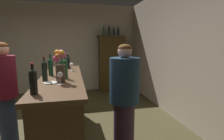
{
  "coord_description": "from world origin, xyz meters",
  "views": [
    {
      "loc": [
        0.62,
        -2.71,
        1.56
      ],
      "look_at": [
        1.2,
        -0.14,
        1.15
      ],
      "focal_mm": 27.29,
      "sensor_mm": 36.0,
      "label": 1
    }
  ],
  "objects": [
    {
      "name": "wine_bottle_malbec",
      "position": [
        0.44,
        0.07,
        1.2
      ],
      "size": [
        0.07,
        0.07,
        0.3
      ],
      "color": "#182C31",
      "rests_on": "bar_counter"
    },
    {
      "name": "wine_glass_rear",
      "position": [
        0.52,
        0.98,
        1.16
      ],
      "size": [
        0.06,
        0.06,
        0.15
      ],
      "color": "white",
      "rests_on": "bar_counter"
    },
    {
      "name": "bar_counter",
      "position": [
        0.43,
        -0.04,
        0.54
      ],
      "size": [
        0.6,
        2.37,
        1.06
      ],
      "color": "brown",
      "rests_on": "ground"
    },
    {
      "name": "wine_glass_mid",
      "position": [
        0.46,
        -0.6,
        1.18
      ],
      "size": [
        0.07,
        0.07,
        0.16
      ],
      "color": "white",
      "rests_on": "bar_counter"
    },
    {
      "name": "display_bottle_center",
      "position": [
        1.92,
        2.7,
        1.92
      ],
      "size": [
        0.07,
        0.07,
        0.27
      ],
      "color": "#242331",
      "rests_on": "display_cabinet"
    },
    {
      "name": "patron_in_grey",
      "position": [
        -0.37,
        -0.01,
        0.87
      ],
      "size": [
        0.33,
        0.33,
        1.58
      ],
      "rotation": [
        0.0,
        0.0,
        0.35
      ],
      "color": "navy",
      "rests_on": "ground"
    },
    {
      "name": "cheese_plate",
      "position": [
        0.33,
        -0.5,
        1.07
      ],
      "size": [
        0.18,
        0.18,
        0.01
      ],
      "primitive_type": "cylinder",
      "color": "white",
      "rests_on": "bar_counter"
    },
    {
      "name": "display_bottle_left",
      "position": [
        1.59,
        2.7,
        1.93
      ],
      "size": [
        0.07,
        0.07,
        0.3
      ],
      "color": "#2C4933",
      "rests_on": "display_cabinet"
    },
    {
      "name": "wine_bottle_riesling",
      "position": [
        0.52,
        0.76,
        1.2
      ],
      "size": [
        0.07,
        0.07,
        0.3
      ],
      "color": "black",
      "rests_on": "bar_counter"
    },
    {
      "name": "bartender",
      "position": [
        1.26,
        -0.64,
        0.84
      ],
      "size": [
        0.39,
        0.39,
        1.55
      ],
      "rotation": [
        0.0,
        0.0,
        3.2
      ],
      "color": "#372537",
      "rests_on": "ground"
    },
    {
      "name": "wine_bottle_rose",
      "position": [
        0.24,
        -0.35,
        1.21
      ],
      "size": [
        0.07,
        0.07,
        0.33
      ],
      "color": "black",
      "rests_on": "bar_counter"
    },
    {
      "name": "wall_back",
      "position": [
        0.0,
        2.99,
        1.39
      ],
      "size": [
        5.42,
        0.12,
        2.78
      ],
      "primitive_type": "cube",
      "color": "#B7AD95",
      "rests_on": "ground"
    },
    {
      "name": "flower_arrangement",
      "position": [
        0.45,
        -0.46,
        1.3
      ],
      "size": [
        0.16,
        0.16,
        0.42
      ],
      "color": "#473728",
      "rests_on": "bar_counter"
    },
    {
      "name": "wine_bottle_chardonnay",
      "position": [
        0.27,
        0.04,
        1.21
      ],
      "size": [
        0.07,
        0.07,
        0.33
      ],
      "color": "#133720",
      "rests_on": "bar_counter"
    },
    {
      "name": "display_cabinet",
      "position": [
        1.83,
        2.7,
        0.94
      ],
      "size": [
        0.88,
        0.4,
        1.8
      ],
      "color": "#402E11",
      "rests_on": "ground"
    },
    {
      "name": "wine_bottle_pinot",
      "position": [
        0.23,
        -0.95,
        1.2
      ],
      "size": [
        0.07,
        0.07,
        0.31
      ],
      "color": "black",
      "rests_on": "bar_counter"
    },
    {
      "name": "display_bottle_midright",
      "position": [
        2.06,
        2.7,
        1.93
      ],
      "size": [
        0.07,
        0.07,
        0.3
      ],
      "color": "#182231",
      "rests_on": "display_cabinet"
    },
    {
      "name": "wall_right",
      "position": [
        2.71,
        0.0,
        1.39
      ],
      "size": [
        0.12,
        5.98,
        2.78
      ],
      "primitive_type": "cube",
      "color": "#BCAA94",
      "rests_on": "ground"
    },
    {
      "name": "display_bottle_midleft",
      "position": [
        1.76,
        2.7,
        1.95
      ],
      "size": [
        0.08,
        0.08,
        0.33
      ],
      "color": "#15371B",
      "rests_on": "display_cabinet"
    },
    {
      "name": "wine_glass_front",
      "position": [
        0.58,
        0.45,
        1.17
      ],
      "size": [
        0.07,
        0.07,
        0.15
      ],
      "color": "white",
      "rests_on": "bar_counter"
    },
    {
      "name": "wine_bottle_syrah",
      "position": [
        0.5,
        -0.24,
        1.22
      ],
      "size": [
        0.07,
        0.07,
        0.35
      ],
      "color": "#214D29",
      "rests_on": "bar_counter"
    }
  ]
}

